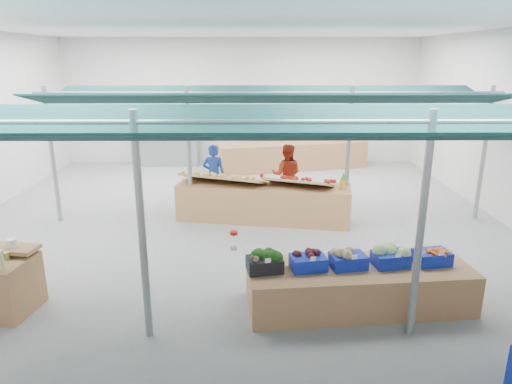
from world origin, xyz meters
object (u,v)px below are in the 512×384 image
(veg_counter, at_px, (358,286))
(vendor_right, at_px, (287,175))
(vendor_left, at_px, (214,175))
(fruit_counter, at_px, (263,202))

(veg_counter, relative_size, vendor_right, 2.11)
(veg_counter, height_order, vendor_right, vendor_right)
(vendor_right, bearing_deg, vendor_left, 10.08)
(veg_counter, bearing_deg, fruit_counter, 104.27)
(vendor_left, distance_m, vendor_right, 1.80)
(fruit_counter, xyz_separation_m, vendor_left, (-1.20, 1.10, 0.36))
(veg_counter, relative_size, vendor_left, 2.11)
(fruit_counter, relative_size, vendor_right, 2.50)
(fruit_counter, distance_m, vendor_right, 1.30)
(vendor_left, relative_size, vendor_right, 1.00)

